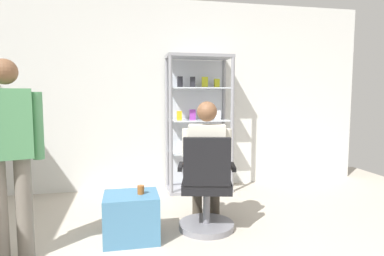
% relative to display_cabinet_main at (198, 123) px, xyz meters
% --- Properties ---
extents(back_wall, '(6.00, 0.10, 2.70)m').
position_rel_display_cabinet_main_xyz_m(back_wall, '(-0.40, 0.24, 0.39)').
color(back_wall, silver).
rests_on(back_wall, ground).
extents(display_cabinet_main, '(0.90, 0.45, 1.90)m').
position_rel_display_cabinet_main_xyz_m(display_cabinet_main, '(0.00, 0.00, 0.00)').
color(display_cabinet_main, gray).
rests_on(display_cabinet_main, ground).
extents(office_chair, '(0.61, 0.58, 0.96)m').
position_rel_display_cabinet_main_xyz_m(office_chair, '(-0.24, -1.47, -0.57)').
color(office_chair, slate).
rests_on(office_chair, ground).
extents(seated_shopkeeper, '(0.55, 0.62, 1.29)m').
position_rel_display_cabinet_main_xyz_m(seated_shopkeeper, '(-0.20, -1.31, -0.25)').
color(seated_shopkeeper, '#3F382D').
rests_on(seated_shopkeeper, ground).
extents(storage_crate, '(0.50, 0.42, 0.43)m').
position_rel_display_cabinet_main_xyz_m(storage_crate, '(-0.97, -1.51, -0.75)').
color(storage_crate, teal).
rests_on(storage_crate, ground).
extents(tea_glass, '(0.06, 0.06, 0.08)m').
position_rel_display_cabinet_main_xyz_m(tea_glass, '(-0.88, -1.52, -0.49)').
color(tea_glass, brown).
rests_on(tea_glass, storage_crate).
extents(standing_customer, '(0.50, 0.31, 1.63)m').
position_rel_display_cabinet_main_xyz_m(standing_customer, '(-1.92, -1.73, -0.03)').
color(standing_customer, slate).
rests_on(standing_customer, ground).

